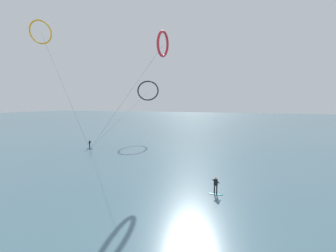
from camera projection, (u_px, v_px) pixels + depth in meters
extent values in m
cube|color=slate|center=(230.00, 122.00, 103.46)|extent=(400.00, 200.00, 0.08)
ellipsoid|color=teal|center=(215.00, 194.00, 21.02)|extent=(1.40, 0.40, 0.06)
cylinder|color=black|center=(214.00, 189.00, 21.08)|extent=(0.12, 0.12, 0.80)
cylinder|color=black|center=(217.00, 190.00, 20.86)|extent=(0.12, 0.12, 0.80)
cube|color=black|center=(216.00, 182.00, 20.90)|extent=(0.38, 0.34, 0.62)
sphere|color=tan|center=(216.00, 178.00, 20.85)|extent=(0.22, 0.22, 0.22)
cylinder|color=black|center=(214.00, 181.00, 21.18)|extent=(0.35, 0.47, 0.39)
cylinder|color=black|center=(218.00, 182.00, 20.83)|extent=(0.35, 0.47, 0.39)
ellipsoid|color=navy|center=(90.00, 149.00, 41.76)|extent=(1.40, 0.40, 0.06)
cylinder|color=black|center=(90.00, 147.00, 41.60)|extent=(0.12, 0.12, 0.80)
cylinder|color=black|center=(90.00, 146.00, 41.84)|extent=(0.12, 0.12, 0.80)
cube|color=black|center=(90.00, 143.00, 41.64)|extent=(0.37, 0.36, 0.62)
sphere|color=tan|center=(89.00, 141.00, 41.60)|extent=(0.22, 0.22, 0.22)
cylinder|color=black|center=(90.00, 143.00, 41.56)|extent=(0.39, 0.44, 0.39)
cylinder|color=black|center=(90.00, 142.00, 41.94)|extent=(0.39, 0.44, 0.39)
torus|color=red|center=(163.00, 44.00, 34.20)|extent=(0.94, 3.99, 3.98)
cylinder|color=#3F3F3F|center=(123.00, 102.00, 37.99)|extent=(15.16, 0.63, 17.63)
torus|color=orange|center=(41.00, 32.00, 37.10)|extent=(1.57, 3.97, 3.86)
cylinder|color=#3F3F3F|center=(67.00, 95.00, 39.44)|extent=(5.32, 4.70, 20.46)
torus|color=black|center=(148.00, 91.00, 54.06)|extent=(5.86, 4.82, 4.86)
cylinder|color=#3F3F3F|center=(123.00, 117.00, 47.92)|extent=(4.68, 16.16, 11.53)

